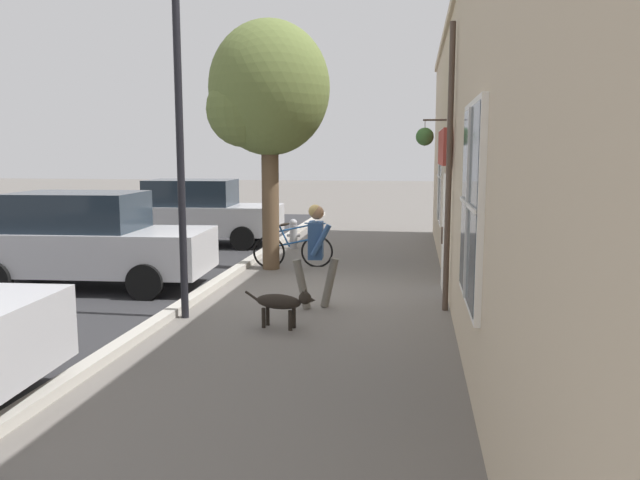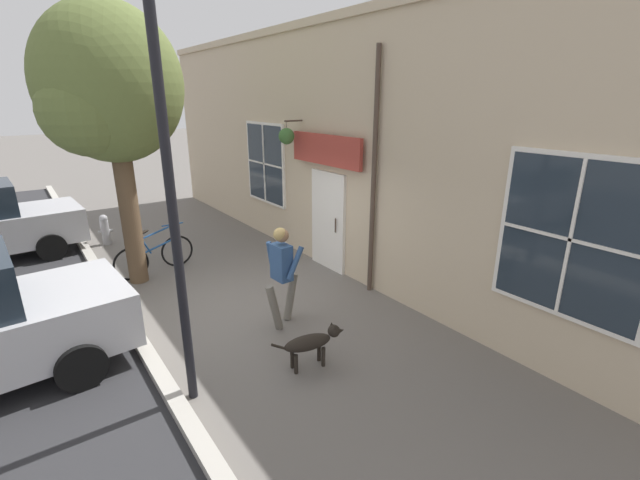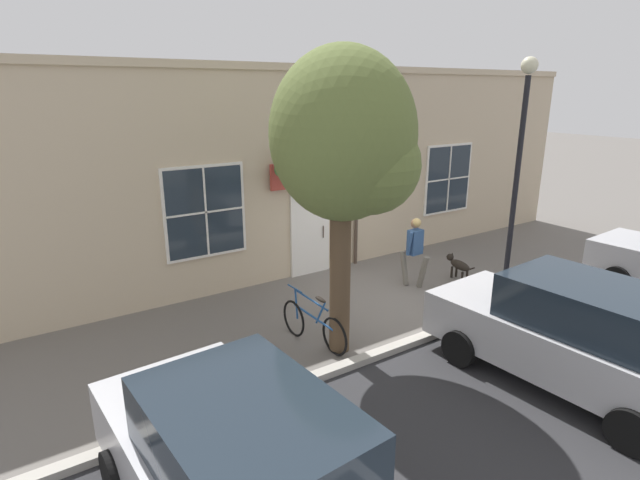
% 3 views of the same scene
% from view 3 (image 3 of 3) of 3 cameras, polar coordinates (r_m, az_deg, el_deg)
% --- Properties ---
extents(ground_plane, '(90.00, 90.00, 0.00)m').
position_cam_3_polar(ground_plane, '(11.40, 7.22, -6.38)').
color(ground_plane, '#66605B').
extents(storefront_facade, '(0.95, 18.00, 5.03)m').
position_cam_3_polar(storefront_facade, '(12.50, 0.61, 7.83)').
color(storefront_facade, '#C6B293').
rests_on(storefront_facade, ground_plane).
extents(pedestrian_walking, '(0.72, 0.55, 1.66)m').
position_cam_3_polar(pedestrian_walking, '(11.75, 10.77, -0.68)').
color(pedestrian_walking, '#6B665B').
rests_on(pedestrian_walking, ground_plane).
extents(dog_on_leash, '(1.07, 0.36, 0.58)m').
position_cam_3_polar(dog_on_leash, '(12.63, 15.54, -2.73)').
color(dog_on_leash, black).
rests_on(dog_on_leash, ground_plane).
extents(street_tree_by_curb, '(2.51, 2.25, 5.16)m').
position_cam_3_polar(street_tree_by_curb, '(8.01, 3.13, 10.96)').
color(street_tree_by_curb, brown).
rests_on(street_tree_by_curb, ground_plane).
extents(leaning_bicycle, '(1.72, 0.29, 1.00)m').
position_cam_3_polar(leaning_bicycle, '(9.17, -0.78, -9.64)').
color(leaning_bicycle, black).
rests_on(leaning_bicycle, ground_plane).
extents(parked_car_nearest_curb, '(4.40, 2.14, 1.75)m').
position_cam_3_polar(parked_car_nearest_curb, '(5.42, -8.88, -24.81)').
color(parked_car_nearest_curb, '#B7B7BC').
rests_on(parked_car_nearest_curb, ground_plane).
extents(parked_car_mid_block, '(4.40, 2.14, 1.75)m').
position_cam_3_polar(parked_car_mid_block, '(8.68, 26.94, -9.54)').
color(parked_car_mid_block, '#B7B7BC').
rests_on(parked_car_mid_block, ground_plane).
extents(street_lamp, '(0.32, 0.32, 5.07)m').
position_cam_3_polar(street_lamp, '(10.79, 21.86, 9.38)').
color(street_lamp, black).
rests_on(street_lamp, ground_plane).
extents(fire_hydrant, '(0.34, 0.20, 0.77)m').
position_cam_3_polar(fire_hydrant, '(7.81, -15.42, -15.24)').
color(fire_hydrant, '#99999E').
rests_on(fire_hydrant, ground_plane).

